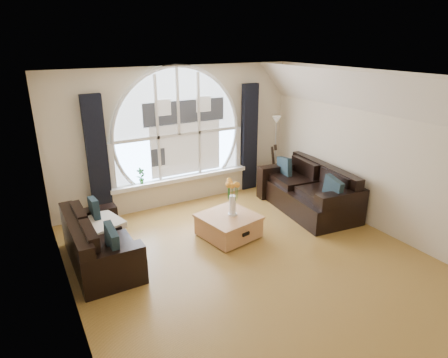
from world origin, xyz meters
TOP-DOWN VIEW (x-y plane):
  - ground at (0.00, 0.00)m, footprint 5.00×5.50m
  - ceiling at (0.00, 0.00)m, footprint 5.00×5.50m
  - wall_back at (0.00, 2.75)m, footprint 5.00×0.01m
  - wall_front at (0.00, -2.75)m, footprint 5.00×0.01m
  - wall_left at (-2.50, 0.00)m, footprint 0.01×5.50m
  - wall_right at (2.50, 0.00)m, footprint 0.01×5.50m
  - attic_slope at (2.20, 0.00)m, footprint 0.92×5.50m
  - arched_window at (0.00, 2.72)m, footprint 2.60×0.06m
  - window_sill at (0.00, 2.65)m, footprint 2.90×0.22m
  - window_frame at (0.00, 2.69)m, footprint 2.76×0.08m
  - neighbor_house at (0.15, 2.71)m, footprint 1.70×0.02m
  - curtain_left at (-1.60, 2.63)m, footprint 0.35×0.12m
  - curtain_right at (1.60, 2.63)m, footprint 0.35×0.12m
  - sofa_left at (-1.97, 1.10)m, footprint 0.86×1.69m
  - sofa_right at (1.95, 1.07)m, footprint 1.20×2.07m
  - coffee_chest at (0.08, 0.89)m, footprint 1.02×1.02m
  - throw_blanket at (-1.88, 1.39)m, footprint 0.70×0.70m
  - vase_flowers at (0.15, 0.88)m, footprint 0.24×0.24m
  - floor_lamp at (2.17, 2.45)m, footprint 0.24×0.24m
  - guitar at (1.97, 2.28)m, footprint 0.36×0.25m
  - potted_plant at (-0.83, 2.65)m, footprint 0.18×0.14m

SIDE VIEW (x-z plane):
  - ground at x=0.00m, z-range -0.01..0.01m
  - coffee_chest at x=0.08m, z-range 0.00..0.43m
  - sofa_left at x=-1.97m, z-range 0.02..0.78m
  - sofa_right at x=1.95m, z-range -0.04..0.84m
  - throw_blanket at x=-1.88m, z-range 0.45..0.55m
  - window_sill at x=0.00m, z-range 0.47..0.55m
  - guitar at x=1.97m, z-range 0.00..1.06m
  - potted_plant at x=-0.83m, z-range 0.55..0.86m
  - vase_flowers at x=0.15m, z-range 0.43..1.13m
  - floor_lamp at x=2.17m, z-range 0.00..1.60m
  - curtain_left at x=-1.60m, z-range 0.00..2.30m
  - curtain_right at x=1.60m, z-range 0.00..2.30m
  - wall_back at x=0.00m, z-range 0.00..2.70m
  - wall_front at x=0.00m, z-range 0.00..2.70m
  - wall_left at x=-2.50m, z-range 0.00..2.70m
  - wall_right at x=2.50m, z-range 0.00..2.70m
  - neighbor_house at x=0.15m, z-range 0.75..2.25m
  - arched_window at x=0.00m, z-range 0.55..2.70m
  - window_frame at x=0.00m, z-range 0.55..2.70m
  - attic_slope at x=2.20m, z-range 1.99..2.71m
  - ceiling at x=0.00m, z-range 2.70..2.71m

